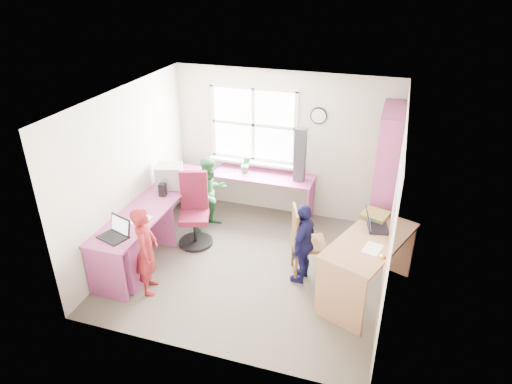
% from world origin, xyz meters
% --- Properties ---
extents(room, '(3.64, 3.44, 2.44)m').
position_xyz_m(room, '(0.01, 0.10, 1.22)').
color(room, '#484239').
rests_on(room, ground).
extents(l_desk, '(2.38, 2.95, 0.75)m').
position_xyz_m(l_desk, '(-1.31, -0.28, 0.46)').
color(l_desk, '#A24078').
rests_on(l_desk, ground).
extents(right_desk, '(1.15, 1.60, 0.84)m').
position_xyz_m(right_desk, '(1.59, -0.14, 0.61)').
color(right_desk, '#A77653').
rests_on(right_desk, ground).
extents(bookshelf, '(0.30, 1.02, 2.10)m').
position_xyz_m(bookshelf, '(1.65, 1.19, 1.00)').
color(bookshelf, '#A24078').
rests_on(bookshelf, ground).
extents(swivel_chair, '(0.66, 0.66, 1.11)m').
position_xyz_m(swivel_chair, '(-1.00, 0.35, 0.48)').
color(swivel_chair, black).
rests_on(swivel_chair, ground).
extents(wooden_chair, '(0.56, 0.56, 1.01)m').
position_xyz_m(wooden_chair, '(0.73, 0.05, 0.55)').
color(wooden_chair, brown).
rests_on(wooden_chair, ground).
extents(crt_monitor, '(0.46, 0.43, 0.37)m').
position_xyz_m(crt_monitor, '(-1.48, 0.56, 0.94)').
color(crt_monitor, '#97989C').
rests_on(crt_monitor, l_desk).
extents(laptop_left, '(0.43, 0.39, 0.24)m').
position_xyz_m(laptop_left, '(-1.49, -0.90, 0.81)').
color(laptop_left, black).
rests_on(laptop_left, l_desk).
extents(laptop_right, '(0.35, 0.40, 0.24)m').
position_xyz_m(laptop_right, '(1.60, 0.14, 0.89)').
color(laptop_right, black).
rests_on(laptop_right, right_desk).
extents(speaker_a, '(0.11, 0.11, 0.19)m').
position_xyz_m(speaker_a, '(-1.46, 0.28, 0.85)').
color(speaker_a, black).
rests_on(speaker_a, l_desk).
extents(speaker_b, '(0.12, 0.12, 0.19)m').
position_xyz_m(speaker_b, '(-1.51, 0.87, 0.85)').
color(speaker_b, black).
rests_on(speaker_b, l_desk).
extents(cd_tower, '(0.18, 0.16, 0.86)m').
position_xyz_m(cd_tower, '(0.34, 1.43, 1.18)').
color(cd_tower, black).
rests_on(cd_tower, l_desk).
extents(game_box, '(0.40, 0.40, 0.06)m').
position_xyz_m(game_box, '(1.60, 0.42, 0.87)').
color(game_box, red).
rests_on(game_box, right_desk).
extents(paper_a, '(0.22, 0.30, 0.00)m').
position_xyz_m(paper_a, '(-1.40, -0.45, 0.75)').
color(paper_a, white).
rests_on(paper_a, l_desk).
extents(paper_b, '(0.26, 0.31, 0.00)m').
position_xyz_m(paper_b, '(1.63, -0.34, 0.84)').
color(paper_b, white).
rests_on(paper_b, right_desk).
extents(potted_plant, '(0.16, 0.13, 0.29)m').
position_xyz_m(potted_plant, '(-0.55, 1.41, 0.90)').
color(potted_plant, '#337F40').
rests_on(potted_plant, l_desk).
extents(person_red, '(0.42, 0.51, 1.21)m').
position_xyz_m(person_red, '(-1.08, -0.89, 0.61)').
color(person_red, maroon).
rests_on(person_red, ground).
extents(person_green, '(0.70, 0.74, 1.20)m').
position_xyz_m(person_green, '(-0.93, 0.84, 0.60)').
color(person_green, '#2E753D').
rests_on(person_green, ground).
extents(person_navy, '(0.37, 0.70, 1.13)m').
position_xyz_m(person_navy, '(0.75, -0.07, 0.57)').
color(person_navy, '#151542').
rests_on(person_navy, ground).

